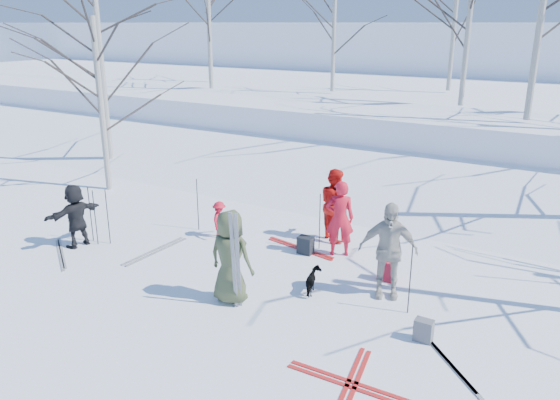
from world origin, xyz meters
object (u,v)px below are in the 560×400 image
Objects in this scene: skier_red_seated at (219,220)px; backpack_grey at (424,330)px; skier_cream_east at (388,250)px; backpack_dark at (306,245)px; skier_grey_west at (76,216)px; skier_red_north at (340,218)px; skier_redor_behind at (335,204)px; dog at (313,281)px; backpack_red at (386,271)px; skier_olive_center at (230,257)px.

skier_red_seated is 6.00m from backpack_grey.
skier_cream_east is 2.59m from backpack_dark.
backpack_dark is (4.80, 2.36, -0.55)m from skier_grey_west.
skier_red_north is at bearing 123.73° from skier_grey_west.
dog is at bearing 149.46° from skier_redor_behind.
backpack_grey is at bearing -126.81° from skier_red_seated.
skier_redor_behind is 1.93× the size of skier_red_seated.
backpack_red is (4.34, -0.14, -0.25)m from skier_red_seated.
backpack_dark is (-3.38, 2.15, 0.01)m from backpack_grey.
skier_grey_west is at bearing -163.62° from backpack_red.
skier_redor_behind is 2.51m from backpack_red.
backpack_dark is at bearing 123.67° from skier_redor_behind.
skier_redor_behind is 4.38× the size of backpack_dark.
skier_olive_center is at bearing 127.28° from skier_redor_behind.
backpack_red is at bearing 86.79° from skier_cream_east.
skier_cream_east is at bearing 133.10° from backpack_grey.
skier_red_north is 4.14× the size of backpack_red.
backpack_red is (2.20, 2.33, -0.69)m from skier_olive_center.
skier_grey_west is (-7.08, -1.39, -0.19)m from skier_cream_east.
skier_cream_east is 0.99m from backpack_red.
backpack_grey is at bearing -32.47° from backpack_dark.
skier_cream_east is at bearing 176.65° from skier_redor_behind.
skier_redor_behind is at bearing 134.23° from backpack_grey.
skier_grey_west is 7.18m from backpack_red.
dog is 2.40m from backpack_grey.
skier_grey_west is 5.38m from backpack_dark.
skier_redor_behind is 3.00m from skier_cream_east.
skier_grey_west is at bearing 168.77° from skier_cream_east.
skier_red_seated is (-2.44, -1.36, -0.42)m from skier_redor_behind.
skier_red_north is 4.35× the size of backpack_dark.
backpack_red reaches higher than backpack_dark.
skier_grey_west is at bearing -13.38° from dog.
dog is at bearing 104.74° from skier_grey_west.
skier_redor_behind reaches higher than backpack_grey.
skier_redor_behind is (-0.51, 0.81, 0.01)m from skier_red_north.
skier_redor_behind is 2.97m from dog.
backpack_grey is 4.01m from backpack_dark.
skier_cream_east reaches higher than skier_grey_west.
skier_red_seated is 4.65m from skier_cream_east.
skier_redor_behind is 4.67m from backpack_grey.
skier_cream_east reaches higher than skier_red_seated.
skier_olive_center is 0.95× the size of skier_cream_east.
dog is (3.32, -1.41, -0.21)m from skier_red_seated.
skier_red_north reaches higher than backpack_grey.
skier_redor_behind is at bearing -93.03° from dog.
skier_cream_east is at bearing -117.41° from skier_red_seated.
skier_redor_behind reaches higher than skier_red_north.
skier_olive_center is 1.03× the size of skier_red_north.
skier_red_north reaches higher than backpack_red.
skier_red_seated is 0.48× the size of skier_cream_east.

